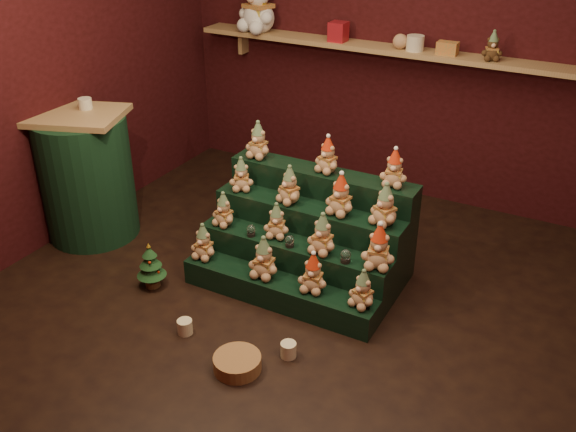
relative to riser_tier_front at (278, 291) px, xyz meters
The scene contains 38 objects.
ground 0.11m from the riser_tier_front, 72.57° to the left, with size 4.00×4.00×0.00m, color black.
back_wall 2.48m from the riser_tier_front, 89.50° to the left, with size 4.00×0.10×2.80m, color black.
left_wall 2.42m from the riser_tier_front, behind, with size 0.10×4.00×2.80m, color black.
back_shelf 2.28m from the riser_tier_front, 89.45° to the left, with size 3.60×0.26×0.24m.
riser_tier_front is the anchor object (origin of this frame).
riser_tier_midfront 0.24m from the riser_tier_front, 90.00° to the left, with size 1.40×0.22×0.36m, color black.
riser_tier_midback 0.48m from the riser_tier_front, 90.00° to the left, with size 1.40×0.22×0.54m, color black.
riser_tier_back 0.71m from the riser_tier_front, 90.00° to the left, with size 1.40×0.22×0.72m, color black.
teddy_0 0.64m from the riser_tier_front, behind, with size 0.19×0.17×0.26m, color tan, non-canonical shape.
teddy_1 0.26m from the riser_tier_front, behind, with size 0.21×0.19×0.29m, color tan, non-canonical shape.
teddy_2 0.34m from the riser_tier_front, ahead, with size 0.19×0.17×0.27m, color tan, non-canonical shape.
teddy_3 0.64m from the riser_tier_front, ahead, with size 0.18×0.16×0.26m, color tan, non-canonical shape.
teddy_4 0.71m from the riser_tier_front, 159.67° to the left, with size 0.18×0.16×0.25m, color tan, non-canonical shape.
teddy_5 0.48m from the riser_tier_front, 120.67° to the left, with size 0.18×0.16×0.25m, color tan, non-canonical shape.
teddy_6 0.51m from the riser_tier_front, 41.83° to the left, with size 0.20×0.18×0.28m, color tan, non-canonical shape.
teddy_7 0.77m from the riser_tier_front, 18.76° to the left, with size 0.21×0.19×0.30m, color tan, non-canonical shape.
teddy_8 0.90m from the riser_tier_front, 141.11° to the left, with size 0.18×0.16×0.25m, color tan, non-canonical shape.
teddy_9 0.74m from the riser_tier_front, 108.41° to the left, with size 0.19×0.17×0.27m, color tan, non-canonical shape.
teddy_10 0.78m from the riser_tier_front, 61.49° to the left, with size 0.21×0.19×0.29m, color tan, non-canonical shape.
teddy_11 0.93m from the riser_tier_front, 38.50° to the left, with size 0.21×0.19×0.29m, color tan, non-canonical shape.
teddy_12 1.14m from the riser_tier_front, 128.77° to the left, with size 0.19×0.17×0.27m, color tan, non-canonical shape.
teddy_13 1.01m from the riser_tier_front, 87.05° to the left, with size 0.18×0.17×0.26m, color tan, non-canonical shape.
teddy_14 1.14m from the riser_tier_front, 52.04° to the left, with size 0.18×0.17×0.26m, color tan, non-canonical shape.
snow_globe_a 0.46m from the riser_tier_front, 151.99° to the left, with size 0.06×0.06×0.08m.
snow_globe_b 0.35m from the riser_tier_front, 89.09° to the left, with size 0.06×0.06×0.08m.
snow_globe_c 0.54m from the riser_tier_front, 21.22° to the left, with size 0.07×0.07×0.09m.
side_table 1.83m from the riser_tier_front, behind, with size 0.81×0.75×1.02m.
table_ornament 2.03m from the riser_tier_front, behind, with size 0.10×0.10×0.08m, color beige.
mini_christmas_tree 0.91m from the riser_tier_front, 164.01° to the right, with size 0.21×0.21×0.35m.
mug_left 0.67m from the riser_tier_front, 122.31° to the right, with size 0.10×0.10×0.10m, color beige.
mug_right 0.55m from the riser_tier_front, 54.32° to the right, with size 0.10×0.10×0.10m, color beige.
wicker_basket 0.70m from the riser_tier_front, 80.79° to the right, with size 0.28×0.28×0.09m, color #95663C.
white_bear 2.72m from the riser_tier_front, 123.33° to the left, with size 0.39×0.35×0.54m, color white, non-canonical shape.
brown_bear 2.46m from the riser_tier_front, 67.13° to the left, with size 0.15×0.14×0.22m, color #452C17, non-canonical shape.
gift_tin_red_a 2.36m from the riser_tier_front, 104.00° to the left, with size 0.14×0.14×0.16m, color #AC1A25.
gift_tin_cream 2.31m from the riser_tier_front, 84.13° to the left, with size 0.14×0.14×0.12m, color beige.
shelf_plush_ball 2.31m from the riser_tier_front, 87.85° to the left, with size 0.12×0.12×0.12m, color tan.
scarf_gift_box 2.34m from the riser_tier_front, 76.48° to the left, with size 0.16×0.10×0.10m, color #E55B20.
Camera 1 is at (1.74, -3.16, 2.60)m, focal length 40.00 mm.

